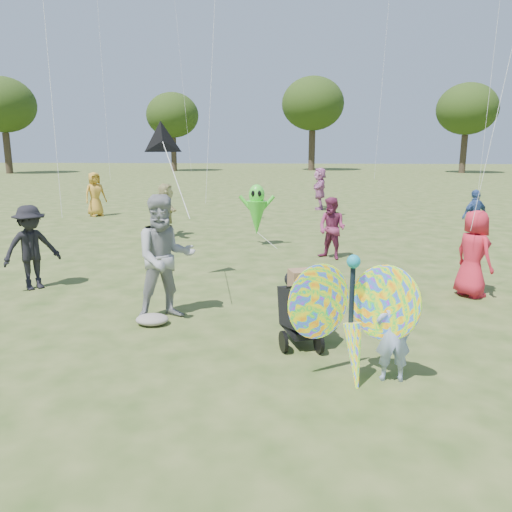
{
  "coord_description": "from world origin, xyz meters",
  "views": [
    {
      "loc": [
        0.43,
        -6.02,
        2.76
      ],
      "look_at": [
        -0.2,
        1.5,
        1.1
      ],
      "focal_mm": 35.0,
      "sensor_mm": 36.0,
      "label": 1
    }
  ],
  "objects_px": {
    "adult_man": "(165,258)",
    "crowd_c": "(475,216)",
    "crowd_j": "(320,189)",
    "crowd_a": "(474,254)",
    "crowd_e": "(332,228)",
    "crowd_b": "(31,248)",
    "crowd_g": "(95,194)",
    "alien_kite": "(257,212)",
    "child_girl": "(393,335)",
    "jogging_stroller": "(302,301)",
    "butterfly_kite": "(353,319)",
    "crowd_d": "(166,210)"
  },
  "relations": [
    {
      "from": "adult_man",
      "to": "crowd_c",
      "type": "xyz_separation_m",
      "value": [
        7.25,
        7.22,
        -0.24
      ]
    },
    {
      "from": "crowd_j",
      "to": "crowd_a",
      "type": "bearing_deg",
      "value": 11.86
    },
    {
      "from": "crowd_e",
      "to": "crowd_j",
      "type": "distance_m",
      "value": 10.23
    },
    {
      "from": "crowd_b",
      "to": "crowd_e",
      "type": "bearing_deg",
      "value": -17.71
    },
    {
      "from": "adult_man",
      "to": "crowd_g",
      "type": "bearing_deg",
      "value": 90.4
    },
    {
      "from": "crowd_j",
      "to": "alien_kite",
      "type": "relative_size",
      "value": 1.07
    },
    {
      "from": "child_girl",
      "to": "crowd_a",
      "type": "height_order",
      "value": "crowd_a"
    },
    {
      "from": "crowd_g",
      "to": "child_girl",
      "type": "bearing_deg",
      "value": -102.02
    },
    {
      "from": "crowd_g",
      "to": "crowd_b",
      "type": "bearing_deg",
      "value": -119.93
    },
    {
      "from": "crowd_a",
      "to": "crowd_j",
      "type": "relative_size",
      "value": 0.87
    },
    {
      "from": "jogging_stroller",
      "to": "adult_man",
      "type": "bearing_deg",
      "value": 138.96
    },
    {
      "from": "crowd_b",
      "to": "crowd_j",
      "type": "distance_m",
      "value": 14.79
    },
    {
      "from": "jogging_stroller",
      "to": "butterfly_kite",
      "type": "height_order",
      "value": "butterfly_kite"
    },
    {
      "from": "adult_man",
      "to": "crowd_c",
      "type": "relative_size",
      "value": 1.31
    },
    {
      "from": "adult_man",
      "to": "crowd_e",
      "type": "bearing_deg",
      "value": 31.22
    },
    {
      "from": "butterfly_kite",
      "to": "crowd_j",
      "type": "bearing_deg",
      "value": 88.98
    },
    {
      "from": "child_girl",
      "to": "crowd_b",
      "type": "xyz_separation_m",
      "value": [
        -6.33,
        3.45,
        0.26
      ]
    },
    {
      "from": "crowd_c",
      "to": "crowd_j",
      "type": "bearing_deg",
      "value": -89.31
    },
    {
      "from": "adult_man",
      "to": "crowd_d",
      "type": "relative_size",
      "value": 1.22
    },
    {
      "from": "crowd_d",
      "to": "crowd_j",
      "type": "xyz_separation_m",
      "value": [
        5.04,
        7.46,
        0.1
      ]
    },
    {
      "from": "adult_man",
      "to": "crowd_j",
      "type": "height_order",
      "value": "adult_man"
    },
    {
      "from": "crowd_a",
      "to": "crowd_g",
      "type": "height_order",
      "value": "crowd_g"
    },
    {
      "from": "crowd_g",
      "to": "jogging_stroller",
      "type": "bearing_deg",
      "value": -103.03
    },
    {
      "from": "child_girl",
      "to": "crowd_c",
      "type": "bearing_deg",
      "value": -115.59
    },
    {
      "from": "crowd_a",
      "to": "crowd_e",
      "type": "height_order",
      "value": "crowd_a"
    },
    {
      "from": "child_girl",
      "to": "crowd_c",
      "type": "xyz_separation_m",
      "value": [
        3.98,
        9.2,
        0.21
      ]
    },
    {
      "from": "crowd_a",
      "to": "crowd_d",
      "type": "bearing_deg",
      "value": 25.0
    },
    {
      "from": "adult_man",
      "to": "crowd_a",
      "type": "height_order",
      "value": "adult_man"
    },
    {
      "from": "alien_kite",
      "to": "adult_man",
      "type": "bearing_deg",
      "value": -98.78
    },
    {
      "from": "butterfly_kite",
      "to": "alien_kite",
      "type": "bearing_deg",
      "value": 102.33
    },
    {
      "from": "child_girl",
      "to": "adult_man",
      "type": "bearing_deg",
      "value": -33.31
    },
    {
      "from": "crowd_j",
      "to": "alien_kite",
      "type": "distance_m",
      "value": 8.94
    },
    {
      "from": "crowd_a",
      "to": "child_girl",
      "type": "bearing_deg",
      "value": 123.2
    },
    {
      "from": "child_girl",
      "to": "butterfly_kite",
      "type": "distance_m",
      "value": 0.54
    },
    {
      "from": "crowd_d",
      "to": "crowd_g",
      "type": "relative_size",
      "value": 0.94
    },
    {
      "from": "crowd_j",
      "to": "butterfly_kite",
      "type": "height_order",
      "value": "crowd_j"
    },
    {
      "from": "butterfly_kite",
      "to": "alien_kite",
      "type": "distance_m",
      "value": 8.49
    },
    {
      "from": "crowd_g",
      "to": "alien_kite",
      "type": "distance_m",
      "value": 8.99
    },
    {
      "from": "adult_man",
      "to": "butterfly_kite",
      "type": "distance_m",
      "value": 3.46
    },
    {
      "from": "crowd_c",
      "to": "jogging_stroller",
      "type": "distance_m",
      "value": 9.53
    },
    {
      "from": "crowd_a",
      "to": "crowd_j",
      "type": "bearing_deg",
      "value": -16.94
    },
    {
      "from": "adult_man",
      "to": "crowd_e",
      "type": "distance_m",
      "value": 5.57
    },
    {
      "from": "crowd_c",
      "to": "jogging_stroller",
      "type": "relative_size",
      "value": 1.37
    },
    {
      "from": "crowd_c",
      "to": "alien_kite",
      "type": "height_order",
      "value": "alien_kite"
    },
    {
      "from": "adult_man",
      "to": "crowd_g",
      "type": "height_order",
      "value": "adult_man"
    },
    {
      "from": "crowd_e",
      "to": "butterfly_kite",
      "type": "height_order",
      "value": "butterfly_kite"
    },
    {
      "from": "crowd_a",
      "to": "crowd_d",
      "type": "relative_size",
      "value": 0.98
    },
    {
      "from": "crowd_b",
      "to": "crowd_j",
      "type": "height_order",
      "value": "crowd_j"
    },
    {
      "from": "crowd_a",
      "to": "jogging_stroller",
      "type": "relative_size",
      "value": 1.44
    },
    {
      "from": "jogging_stroller",
      "to": "crowd_e",
      "type": "bearing_deg",
      "value": 62.13
    }
  ]
}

